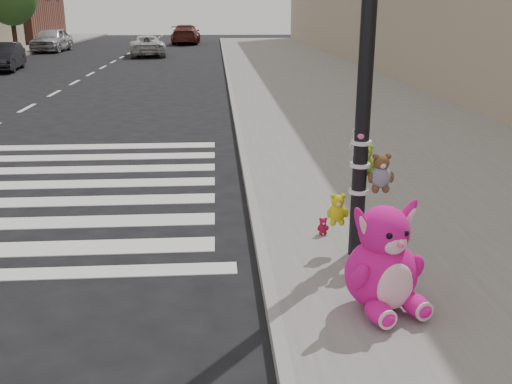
{
  "coord_description": "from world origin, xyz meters",
  "views": [
    {
      "loc": [
        1.06,
        -4.07,
        2.81
      ],
      "look_at": [
        1.5,
        2.28,
        0.75
      ],
      "focal_mm": 40.0,
      "sensor_mm": 36.0,
      "label": 1
    }
  ],
  "objects_px": {
    "pink_bunny": "(384,266)",
    "car_dark_far": "(3,57)",
    "signal_pole": "(365,110)",
    "car_white_near": "(147,46)",
    "red_teddy": "(323,226)"
  },
  "relations": [
    {
      "from": "pink_bunny",
      "to": "car_dark_far",
      "type": "distance_m",
      "value": 25.76
    },
    {
      "from": "signal_pole",
      "to": "car_white_near",
      "type": "bearing_deg",
      "value": 100.79
    },
    {
      "from": "pink_bunny",
      "to": "car_white_near",
      "type": "xyz_separation_m",
      "value": [
        -5.63,
        31.16,
        0.04
      ]
    },
    {
      "from": "pink_bunny",
      "to": "red_teddy",
      "type": "xyz_separation_m",
      "value": [
        -0.21,
        1.83,
        -0.32
      ]
    },
    {
      "from": "signal_pole",
      "to": "red_teddy",
      "type": "xyz_separation_m",
      "value": [
        -0.28,
        0.59,
        -1.54
      ]
    },
    {
      "from": "pink_bunny",
      "to": "car_white_near",
      "type": "distance_m",
      "value": 31.66
    },
    {
      "from": "signal_pole",
      "to": "car_dark_far",
      "type": "height_order",
      "value": "signal_pole"
    },
    {
      "from": "car_dark_far",
      "to": "car_white_near",
      "type": "bearing_deg",
      "value": 47.29
    },
    {
      "from": "signal_pole",
      "to": "red_teddy",
      "type": "bearing_deg",
      "value": 115.65
    },
    {
      "from": "car_dark_far",
      "to": "car_white_near",
      "type": "relative_size",
      "value": 0.87
    },
    {
      "from": "car_dark_far",
      "to": "pink_bunny",
      "type": "bearing_deg",
      "value": -71.26
    },
    {
      "from": "car_dark_far",
      "to": "red_teddy",
      "type": "bearing_deg",
      "value": -69.8
    },
    {
      "from": "signal_pole",
      "to": "car_white_near",
      "type": "xyz_separation_m",
      "value": [
        -5.7,
        29.92,
        -1.17
      ]
    },
    {
      "from": "car_white_near",
      "to": "signal_pole",
      "type": "bearing_deg",
      "value": 92.61
    },
    {
      "from": "pink_bunny",
      "to": "signal_pole",
      "type": "bearing_deg",
      "value": 69.24
    }
  ]
}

